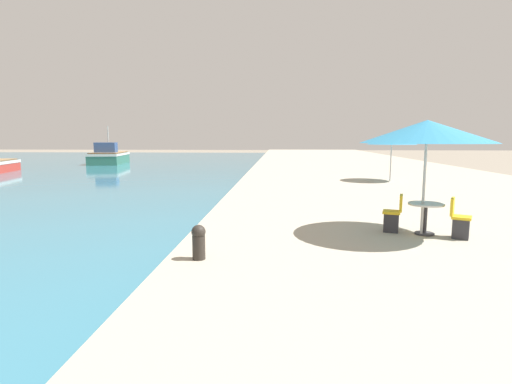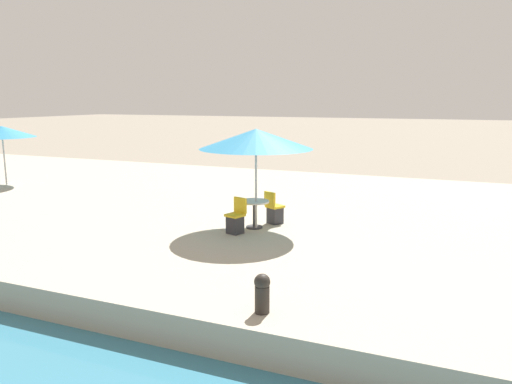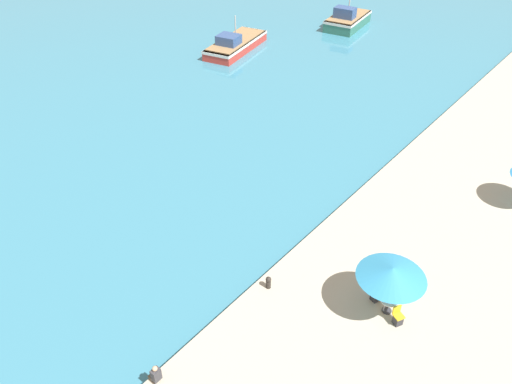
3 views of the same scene
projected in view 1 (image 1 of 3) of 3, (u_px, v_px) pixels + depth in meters
quay_promenade at (357, 171)px, 30.52m from camera, size 16.00×90.00×0.64m
fishing_boat_mid at (109, 156)px, 43.70m from camera, size 4.09×6.67×4.11m
cafe_umbrella_pink at (427, 132)px, 8.95m from camera, size 2.94×2.94×2.64m
cafe_umbrella_white at (392, 140)px, 20.63m from camera, size 2.53×2.53×2.34m
cafe_table at (426, 212)px, 9.29m from camera, size 0.80×0.80×0.74m
cafe_chair_left at (460, 224)px, 8.95m from camera, size 0.56×0.55×0.91m
cafe_chair_right at (393, 218)px, 9.57m from camera, size 0.53×0.51×0.91m
mooring_bollard at (199, 241)px, 7.40m from camera, size 0.26×0.26×0.65m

